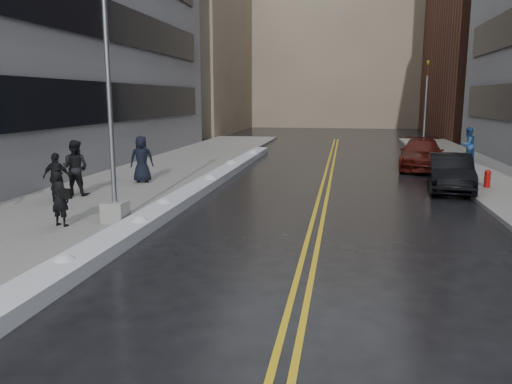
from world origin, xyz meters
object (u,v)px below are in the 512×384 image
at_px(lamppost, 112,141).
at_px(car_maroon, 422,154).
at_px(pedestrian_east, 468,145).
at_px(traffic_signal, 426,103).
at_px(pedestrian_fedora, 60,198).
at_px(car_black, 450,172).
at_px(fire_hydrant, 487,178).
at_px(pedestrian_b, 75,168).
at_px(pedestrian_d, 57,178).
at_px(pedestrian_c, 142,159).

xyz_separation_m(lamppost, car_maroon, (10.60, 14.22, -1.75)).
bearing_deg(lamppost, pedestrian_east, 50.47).
xyz_separation_m(traffic_signal, pedestrian_fedora, (-13.11, -22.71, -2.44)).
xyz_separation_m(car_black, car_maroon, (-0.20, 6.45, 0.03)).
height_order(fire_hydrant, car_black, car_black).
height_order(traffic_signal, car_black, traffic_signal).
distance_m(pedestrian_b, pedestrian_d, 1.25).
distance_m(car_black, car_maroon, 6.45).
bearing_deg(lamppost, pedestrian_d, 144.30).
height_order(pedestrian_d, pedestrian_east, pedestrian_east).
relative_size(traffic_signal, pedestrian_fedora, 3.71).
bearing_deg(fire_hydrant, pedestrian_c, -174.97).
relative_size(pedestrian_east, car_maroon, 0.37).
bearing_deg(pedestrian_c, fire_hydrant, 163.97).
bearing_deg(car_maroon, lamppost, -118.75).
bearing_deg(pedestrian_c, car_maroon, -170.32).
bearing_deg(pedestrian_east, car_maroon, -0.55).
distance_m(lamppost, pedestrian_east, 20.97).
bearing_deg(traffic_signal, pedestrian_east, -75.45).
height_order(pedestrian_fedora, car_maroon, pedestrian_fedora).
height_order(pedestrian_east, car_black, pedestrian_east).
bearing_deg(pedestrian_b, traffic_signal, -127.97).
relative_size(fire_hydrant, pedestrian_fedora, 0.45).
bearing_deg(pedestrian_fedora, car_black, -133.06).
xyz_separation_m(pedestrian_c, pedestrian_d, (-1.28, -4.40, -0.14)).
bearing_deg(pedestrian_fedora, pedestrian_east, -119.05).
relative_size(pedestrian_fedora, car_black, 0.35).
height_order(car_black, car_maroon, car_maroon).
xyz_separation_m(traffic_signal, car_black, (-1.00, -14.22, -2.65)).
relative_size(pedestrian_fedora, car_maroon, 0.30).
height_order(traffic_signal, pedestrian_fedora, traffic_signal).
xyz_separation_m(fire_hydrant, car_black, (-1.50, -0.22, 0.21)).
relative_size(traffic_signal, pedestrian_east, 3.03).
height_order(pedestrian_b, car_maroon, pedestrian_b).
distance_m(pedestrian_c, car_black, 12.83).
xyz_separation_m(pedestrian_c, car_maroon, (12.58, 7.48, -0.37)).
height_order(traffic_signal, pedestrian_b, traffic_signal).
height_order(lamppost, pedestrian_d, lamppost).
bearing_deg(traffic_signal, pedestrian_fedora, -119.99).
bearing_deg(pedestrian_c, car_black, 163.57).
distance_m(lamppost, pedestrian_fedora, 2.17).
bearing_deg(fire_hydrant, car_black, -171.56).
relative_size(traffic_signal, car_black, 1.31).
relative_size(lamppost, pedestrian_fedora, 4.71).
height_order(pedestrian_b, pedestrian_c, pedestrian_b).
relative_size(lamppost, traffic_signal, 1.27).
xyz_separation_m(pedestrian_c, car_black, (12.78, 1.03, -0.40)).
xyz_separation_m(fire_hydrant, pedestrian_east, (1.02, 8.14, 0.59)).
height_order(traffic_signal, car_maroon, traffic_signal).
height_order(fire_hydrant, pedestrian_fedora, pedestrian_fedora).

